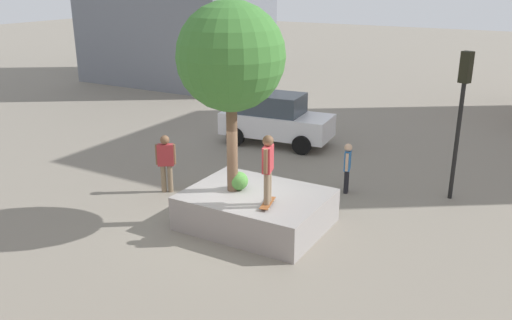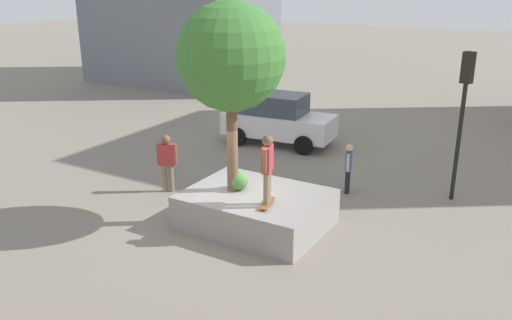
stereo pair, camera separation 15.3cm
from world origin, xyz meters
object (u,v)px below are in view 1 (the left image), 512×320
(skateboarder, at_px, (268,164))
(pedestrian_crossing, at_px, (166,160))
(police_car, at_px, (275,119))
(traffic_light_corner, at_px, (462,100))
(skateboard, at_px, (268,203))
(plaza_tree, at_px, (231,57))
(bystander_watching, at_px, (347,165))
(planter_ledge, at_px, (256,209))

(skateboarder, xyz_separation_m, pedestrian_crossing, (-4.08, 1.18, -0.92))
(pedestrian_crossing, bearing_deg, police_car, 85.24)
(traffic_light_corner, bearing_deg, skateboarder, -124.76)
(skateboard, relative_size, police_car, 0.19)
(skateboard, xyz_separation_m, traffic_light_corner, (3.41, 4.91, 1.97))
(police_car, height_order, pedestrian_crossing, police_car)
(skateboarder, bearing_deg, plaza_tree, 161.48)
(plaza_tree, xyz_separation_m, pedestrian_crossing, (-2.81, 0.76, -3.29))
(plaza_tree, relative_size, bystander_watching, 3.13)
(planter_ledge, relative_size, skateboard, 4.26)
(skateboard, xyz_separation_m, pedestrian_crossing, (-4.08, 1.18, 0.07))
(planter_ledge, bearing_deg, plaza_tree, -170.79)
(skateboarder, xyz_separation_m, traffic_light_corner, (3.41, 4.91, 0.97))
(bystander_watching, bearing_deg, skateboard, -99.00)
(police_car, distance_m, bystander_watching, 5.36)
(planter_ledge, relative_size, bystander_watching, 2.31)
(skateboard, distance_m, traffic_light_corner, 6.30)
(bystander_watching, height_order, pedestrian_crossing, pedestrian_crossing)
(bystander_watching, distance_m, pedestrian_crossing, 5.37)
(skateboarder, bearing_deg, bystander_watching, 81.00)
(skateboard, bearing_deg, bystander_watching, 81.00)
(traffic_light_corner, relative_size, pedestrian_crossing, 2.41)
(skateboard, bearing_deg, pedestrian_crossing, 163.85)
(bystander_watching, bearing_deg, traffic_light_corner, 21.42)
(bystander_watching, bearing_deg, pedestrian_crossing, -150.64)
(plaza_tree, xyz_separation_m, skateboard, (1.26, -0.42, -3.36))
(planter_ledge, bearing_deg, bystander_watching, 69.51)
(planter_ledge, relative_size, skateboarder, 2.08)
(police_car, height_order, bystander_watching, police_car)
(skateboard, xyz_separation_m, police_car, (-3.58, 7.16, 0.04))
(planter_ledge, bearing_deg, police_car, 114.01)
(police_car, bearing_deg, bystander_watching, -38.65)
(skateboard, bearing_deg, planter_ledge, 139.88)
(traffic_light_corner, bearing_deg, bystander_watching, -158.58)
(plaza_tree, bearing_deg, traffic_light_corner, 43.87)
(planter_ledge, height_order, skateboard, skateboard)
(skateboard, bearing_deg, plaza_tree, 161.48)
(skateboard, height_order, pedestrian_crossing, pedestrian_crossing)
(planter_ledge, bearing_deg, skateboard, -40.12)
(skateboarder, relative_size, pedestrian_crossing, 0.96)
(skateboard, distance_m, police_car, 8.00)
(planter_ledge, distance_m, skateboard, 0.96)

